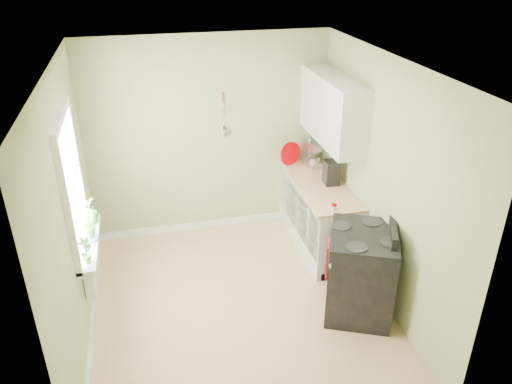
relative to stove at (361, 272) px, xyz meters
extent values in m
cube|color=tan|center=(-1.28, 0.36, -0.51)|extent=(3.20, 3.60, 0.02)
cube|color=white|center=(-1.28, 0.36, 2.21)|extent=(3.20, 3.60, 0.02)
cube|color=tan|center=(-1.28, 2.17, 0.85)|extent=(3.20, 0.02, 2.70)
cube|color=tan|center=(-2.89, 0.36, 0.85)|extent=(0.02, 3.60, 2.70)
cube|color=tan|center=(0.33, 0.36, 0.85)|extent=(0.02, 3.60, 2.70)
cube|color=white|center=(0.02, 1.36, -0.06)|extent=(0.60, 1.60, 0.87)
cube|color=#DEBC88|center=(0.01, 1.36, 0.39)|extent=(0.64, 1.60, 0.04)
cube|color=white|center=(0.15, 1.46, 1.35)|extent=(0.35, 1.40, 0.80)
cube|color=white|center=(-2.87, 0.66, 1.05)|extent=(0.02, 1.00, 1.30)
cube|color=white|center=(-2.85, 0.66, 1.74)|extent=(0.06, 1.14, 0.07)
cube|color=white|center=(-2.85, 0.66, 0.37)|extent=(0.06, 1.14, 0.07)
cube|color=white|center=(-2.85, 0.66, 1.05)|extent=(0.04, 1.00, 0.04)
cube|color=white|center=(-2.79, 0.66, 0.38)|extent=(0.18, 1.14, 0.04)
cube|color=white|center=(-2.82, 0.61, 0.05)|extent=(0.12, 0.50, 0.35)
cylinder|color=#DEBC88|center=(-1.08, 2.14, 1.38)|extent=(0.02, 0.02, 0.10)
cylinder|color=silver|center=(-1.08, 2.14, 1.26)|extent=(0.01, 0.01, 0.16)
cylinder|color=silver|center=(-1.08, 2.14, 0.92)|extent=(0.01, 0.14, 0.14)
cube|color=black|center=(0.00, 0.00, -0.02)|extent=(0.95, 1.01, 0.94)
cube|color=black|center=(0.00, 0.00, 0.46)|extent=(0.95, 1.01, 0.03)
cube|color=black|center=(0.30, 0.00, 0.53)|extent=(0.39, 0.75, 0.15)
cylinder|color=#B2B2B7|center=(-0.35, 0.00, 0.34)|extent=(0.29, 0.60, 0.02)
cube|color=red|center=(-0.35, 0.10, 0.16)|extent=(0.11, 0.22, 0.40)
cube|color=#B2B2B7|center=(0.10, 1.92, 0.45)|extent=(0.24, 0.31, 0.07)
cube|color=#B2B2B7|center=(0.10, 2.04, 0.58)|extent=(0.13, 0.10, 0.21)
cube|color=#B2B2B7|center=(0.10, 1.94, 0.70)|extent=(0.19, 0.30, 0.09)
sphere|color=#B2B2B7|center=(0.10, 2.04, 0.73)|extent=(0.11, 0.11, 0.11)
cylinder|color=silver|center=(0.10, 1.86, 0.51)|extent=(0.16, 0.16, 0.13)
cylinder|color=silver|center=(-0.23, 2.08, 0.49)|extent=(0.12, 0.12, 0.16)
cone|color=silver|center=(-0.23, 2.08, 0.59)|extent=(0.12, 0.12, 0.04)
cylinder|color=silver|center=(-0.31, 2.08, 0.52)|extent=(0.11, 0.02, 0.08)
cube|color=black|center=(0.14, 1.34, 0.57)|extent=(0.19, 0.20, 0.31)
cylinder|color=black|center=(0.12, 1.34, 0.48)|extent=(0.10, 0.10, 0.11)
cylinder|color=#B40004|center=(-0.18, 2.04, 0.58)|extent=(0.33, 0.16, 0.33)
cylinder|color=beige|center=(-0.09, 0.66, 0.45)|extent=(0.07, 0.07, 0.07)
cylinder|color=#B40004|center=(-0.09, 0.66, 0.49)|extent=(0.07, 0.07, 0.01)
imported|color=#376E26|center=(-2.78, 0.24, 0.55)|extent=(0.18, 0.19, 0.30)
imported|color=#376E26|center=(-2.78, 0.75, 0.56)|extent=(0.17, 0.20, 0.30)
imported|color=#376E26|center=(-2.78, 1.06, 0.55)|extent=(0.17, 0.17, 0.30)
camera|label=1|loc=(-2.13, -4.01, 3.19)|focal=35.00mm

